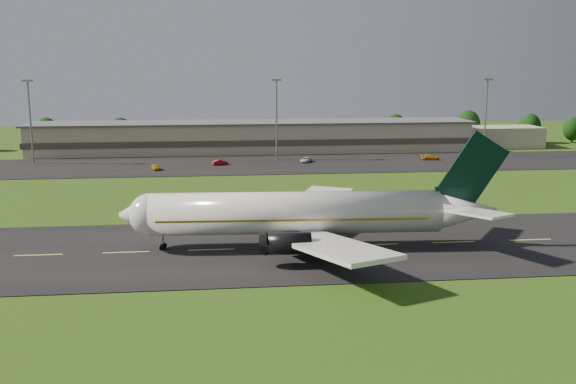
{
  "coord_description": "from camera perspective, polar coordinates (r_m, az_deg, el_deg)",
  "views": [
    {
      "loc": [
        -9.85,
        -81.69,
        24.1
      ],
      "look_at": [
        0.01,
        8.0,
        6.0
      ],
      "focal_mm": 40.0,
      "sensor_mm": 36.0,
      "label": 1
    }
  ],
  "objects": [
    {
      "name": "service_vehicle_a",
      "position": [
        150.51,
        -11.68,
        2.19
      ],
      "size": [
        2.4,
        4.1,
        1.31
      ],
      "primitive_type": "imported",
      "rotation": [
        0.0,
        0.0,
        0.23
      ],
      "color": "#C2910B",
      "rests_on": "apron"
    },
    {
      "name": "light_mast_west",
      "position": [
        168.26,
        -21.98,
        6.66
      ],
      "size": [
        2.4,
        1.2,
        20.35
      ],
      "color": "gray",
      "rests_on": "ground"
    },
    {
      "name": "apron",
      "position": [
        155.87,
        -2.58,
        2.46
      ],
      "size": [
        260.0,
        30.0,
        0.1
      ],
      "primitive_type": "cube",
      "color": "black",
      "rests_on": "ground"
    },
    {
      "name": "light_mast_east",
      "position": [
        176.5,
        17.19,
        7.15
      ],
      "size": [
        2.4,
        1.2,
        20.35
      ],
      "color": "gray",
      "rests_on": "ground"
    },
    {
      "name": "service_vehicle_c",
      "position": [
        159.09,
        1.61,
        2.88
      ],
      "size": [
        3.85,
        4.78,
        1.21
      ],
      "primitive_type": "imported",
      "rotation": [
        0.0,
        0.0,
        -0.5
      ],
      "color": "beige",
      "rests_on": "apron"
    },
    {
      "name": "service_vehicle_d",
      "position": [
        166.8,
        12.54,
        3.03
      ],
      "size": [
        4.72,
        2.54,
        1.3
      ],
      "primitive_type": "imported",
      "rotation": [
        0.0,
        0.0,
        1.4
      ],
      "color": "orange",
      "rests_on": "apron"
    },
    {
      "name": "ground",
      "position": [
        85.74,
        0.58,
        -4.98
      ],
      "size": [
        360.0,
        360.0,
        0.0
      ],
      "primitive_type": "plane",
      "color": "#284711",
      "rests_on": "ground"
    },
    {
      "name": "light_mast_centre",
      "position": [
        162.77,
        -1.03,
        7.34
      ],
      "size": [
        2.4,
        1.2,
        20.35
      ],
      "color": "gray",
      "rests_on": "ground"
    },
    {
      "name": "taxiway",
      "position": [
        85.72,
        0.58,
        -4.95
      ],
      "size": [
        220.0,
        30.0,
        0.1
      ],
      "primitive_type": "cube",
      "color": "black",
      "rests_on": "ground"
    },
    {
      "name": "tree_line",
      "position": [
        194.78,
        8.15,
        5.61
      ],
      "size": [
        198.57,
        10.06,
        10.18
      ],
      "color": "black",
      "rests_on": "ground"
    },
    {
      "name": "service_vehicle_b",
      "position": [
        155.5,
        -6.06,
        2.63
      ],
      "size": [
        4.01,
        2.44,
        1.25
      ],
      "primitive_type": "imported",
      "rotation": [
        0.0,
        0.0,
        1.89
      ],
      "color": "#9E0A12",
      "rests_on": "apron"
    },
    {
      "name": "airliner",
      "position": [
        84.63,
        1.27,
        -1.94
      ],
      "size": [
        51.3,
        42.12,
        15.57
      ],
      "rotation": [
        0.0,
        0.0,
        -0.05
      ],
      "color": "white",
      "rests_on": "ground"
    },
    {
      "name": "terminal",
      "position": [
        179.74,
        -1.05,
        4.92
      ],
      "size": [
        145.0,
        16.0,
        8.4
      ],
      "color": "#C6B797",
      "rests_on": "ground"
    }
  ]
}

